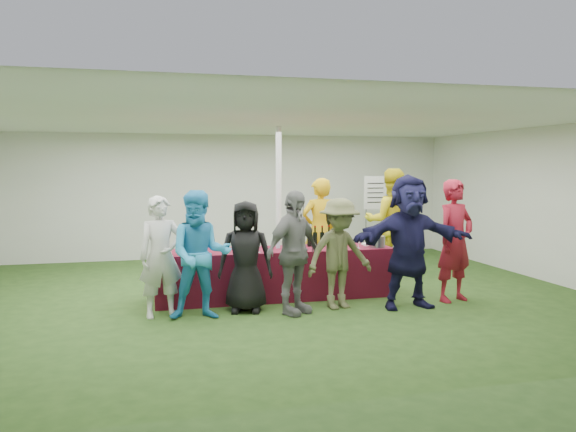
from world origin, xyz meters
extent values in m
plane|color=#284719|center=(0.00, 0.00, 0.00)|extent=(60.00, 60.00, 0.00)
plane|color=white|center=(0.00, 4.00, 1.35)|extent=(10.00, 0.00, 10.00)
plane|color=white|center=(0.00, -4.00, 1.35)|extent=(10.00, 0.00, 10.00)
plane|color=white|center=(5.00, 0.00, 1.35)|extent=(0.00, 8.00, 8.00)
plane|color=white|center=(0.00, 0.00, 2.70)|extent=(10.00, 10.00, 0.00)
cylinder|color=silver|center=(0.50, 1.20, 1.35)|extent=(0.10, 0.10, 2.70)
cube|color=maroon|center=(0.14, -0.12, 0.38)|extent=(3.60, 0.80, 0.75)
cylinder|color=black|center=(0.48, 0.01, 0.86)|extent=(0.07, 0.07, 0.22)
cylinder|color=black|center=(0.48, 0.01, 1.01)|extent=(0.03, 0.03, 0.08)
cylinder|color=maroon|center=(0.48, 0.01, 1.06)|extent=(0.03, 0.03, 0.02)
cylinder|color=black|center=(0.56, 0.02, 0.86)|extent=(0.07, 0.07, 0.22)
cylinder|color=black|center=(0.56, 0.02, 1.01)|extent=(0.03, 0.03, 0.08)
cylinder|color=maroon|center=(0.56, 0.02, 1.06)|extent=(0.03, 0.03, 0.02)
cylinder|color=black|center=(0.72, 0.02, 0.86)|extent=(0.07, 0.07, 0.22)
cylinder|color=black|center=(0.72, 0.02, 1.01)|extent=(0.03, 0.03, 0.08)
cylinder|color=maroon|center=(0.72, 0.02, 1.06)|extent=(0.03, 0.03, 0.02)
cylinder|color=black|center=(0.82, 0.03, 0.86)|extent=(0.07, 0.07, 0.22)
cylinder|color=black|center=(0.82, 0.03, 1.01)|extent=(0.03, 0.03, 0.08)
cylinder|color=maroon|center=(0.82, 0.03, 1.06)|extent=(0.03, 0.03, 0.02)
cylinder|color=black|center=(0.93, 0.02, 0.86)|extent=(0.07, 0.07, 0.22)
cylinder|color=black|center=(0.93, 0.02, 1.01)|extent=(0.03, 0.03, 0.08)
cylinder|color=maroon|center=(0.93, 0.02, 1.06)|extent=(0.03, 0.03, 0.02)
cylinder|color=black|center=(1.05, 0.06, 0.86)|extent=(0.07, 0.07, 0.22)
cylinder|color=black|center=(1.05, 0.06, 1.01)|extent=(0.03, 0.03, 0.08)
cylinder|color=maroon|center=(1.05, 0.06, 1.06)|extent=(0.03, 0.03, 0.02)
cylinder|color=black|center=(1.18, 0.06, 0.86)|extent=(0.07, 0.07, 0.22)
cylinder|color=black|center=(1.18, 0.06, 1.01)|extent=(0.03, 0.03, 0.08)
cylinder|color=maroon|center=(1.18, 0.06, 1.06)|extent=(0.03, 0.03, 0.02)
cylinder|color=silver|center=(-1.29, -0.40, 0.75)|extent=(0.06, 0.06, 0.00)
cylinder|color=silver|center=(-1.29, -0.40, 0.79)|extent=(0.01, 0.01, 0.07)
cylinder|color=silver|center=(-1.29, -0.40, 0.87)|extent=(0.06, 0.06, 0.08)
cylinder|color=silver|center=(-0.97, -0.41, 0.75)|extent=(0.06, 0.06, 0.00)
cylinder|color=silver|center=(-0.97, -0.41, 0.79)|extent=(0.01, 0.01, 0.07)
cylinder|color=silver|center=(-0.97, -0.41, 0.87)|extent=(0.06, 0.06, 0.08)
cylinder|color=silver|center=(-0.64, -0.38, 0.75)|extent=(0.06, 0.06, 0.00)
cylinder|color=silver|center=(-0.64, -0.38, 0.79)|extent=(0.01, 0.01, 0.07)
cylinder|color=silver|center=(-0.64, -0.38, 0.87)|extent=(0.06, 0.06, 0.08)
cylinder|color=silver|center=(-0.17, -0.39, 0.75)|extent=(0.06, 0.06, 0.00)
cylinder|color=silver|center=(-0.17, -0.39, 0.79)|extent=(0.01, 0.01, 0.07)
cylinder|color=silver|center=(-0.17, -0.39, 0.87)|extent=(0.06, 0.06, 0.08)
cylinder|color=silver|center=(1.40, -0.34, 0.75)|extent=(0.06, 0.06, 0.00)
cylinder|color=silver|center=(1.40, -0.34, 0.79)|extent=(0.01, 0.01, 0.07)
cylinder|color=silver|center=(1.40, -0.34, 0.87)|extent=(0.06, 0.06, 0.08)
cylinder|color=silver|center=(0.20, -0.04, 0.85)|extent=(0.07, 0.07, 0.20)
cylinder|color=silver|center=(0.20, -0.04, 0.96)|extent=(0.03, 0.03, 0.03)
cube|color=white|center=(1.71, -0.07, 0.77)|extent=(0.25, 0.18, 0.03)
cylinder|color=slate|center=(1.71, -0.34, 0.84)|extent=(0.25, 0.25, 0.18)
cylinder|color=slate|center=(2.75, 2.71, 0.55)|extent=(0.02, 0.02, 1.10)
cylinder|color=slate|center=(3.15, 2.71, 0.55)|extent=(0.02, 0.02, 1.10)
cube|color=white|center=(2.95, 2.71, 1.45)|extent=(0.50, 0.02, 0.70)
cube|color=black|center=(2.95, 2.69, 1.65)|extent=(0.36, 0.01, 0.02)
cube|color=black|center=(2.95, 2.69, 1.55)|extent=(0.36, 0.01, 0.02)
cube|color=black|center=(2.95, 2.69, 1.45)|extent=(0.36, 0.01, 0.02)
cube|color=black|center=(2.95, 2.69, 1.35)|extent=(0.36, 0.01, 0.02)
cube|color=black|center=(2.95, 2.69, 1.25)|extent=(0.36, 0.01, 0.02)
imported|color=gold|center=(1.14, 0.85, 0.90)|extent=(0.71, 0.52, 1.81)
imported|color=yellow|center=(2.63, 1.21, 0.98)|extent=(1.13, 0.99, 1.97)
imported|color=silver|center=(-1.57, -0.82, 0.81)|extent=(0.65, 0.49, 1.61)
imported|color=#2893D0|center=(-1.08, -1.05, 0.85)|extent=(0.88, 0.71, 1.69)
imported|color=black|center=(-0.44, -0.82, 0.77)|extent=(0.84, 0.64, 1.53)
imported|color=slate|center=(0.17, -1.10, 0.84)|extent=(1.05, 0.90, 1.68)
imported|color=brown|center=(0.87, -0.97, 0.78)|extent=(1.10, 0.77, 1.56)
imported|color=#151438|center=(1.84, -1.17, 0.95)|extent=(1.77, 0.59, 1.89)
imported|color=maroon|center=(2.68, -0.97, 0.91)|extent=(0.76, 0.61, 1.81)
camera|label=1|loc=(-1.72, -8.36, 1.99)|focal=35.00mm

